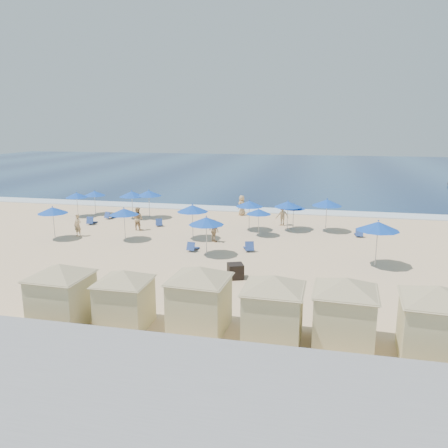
{
  "coord_description": "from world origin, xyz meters",
  "views": [
    {
      "loc": [
        6.75,
        -24.42,
        7.8
      ],
      "look_at": [
        0.64,
        3.0,
        1.43
      ],
      "focal_mm": 35.0,
      "sensor_mm": 36.0,
      "label": 1
    }
  ],
  "objects_px": {
    "umbrella_0": "(77,195)",
    "umbrella_9": "(294,206)",
    "umbrella_5": "(192,208)",
    "umbrella_10": "(327,203)",
    "umbrella_6": "(206,221)",
    "cabana_1": "(124,291)",
    "cabana_4": "(345,303)",
    "umbrella_4": "(149,193)",
    "beachgoer_4": "(242,205)",
    "umbrella_2": "(132,194)",
    "beachgoer_3": "(282,215)",
    "umbrella_12": "(249,204)",
    "umbrella_3": "(124,212)",
    "cabana_3": "(273,300)",
    "cabana_5": "(436,314)",
    "cabana_2": "(199,290)",
    "umbrella_8": "(259,212)",
    "beachgoer_1": "(138,219)",
    "umbrella_7": "(288,204)",
    "beachgoer_2": "(214,231)",
    "umbrella_1": "(53,210)",
    "beachgoer_0": "(78,225)",
    "cabana_0": "(61,286)",
    "umbrella_11": "(378,226)",
    "umbrella_13": "(94,193)"
  },
  "relations": [
    {
      "from": "cabana_3",
      "to": "cabana_5",
      "type": "xyz_separation_m",
      "value": [
        5.43,
        -0.21,
        0.08
      ]
    },
    {
      "from": "cabana_4",
      "to": "umbrella_2",
      "type": "xyz_separation_m",
      "value": [
        -16.7,
        19.06,
        0.47
      ]
    },
    {
      "from": "umbrella_6",
      "to": "umbrella_9",
      "type": "bearing_deg",
      "value": 59.6
    },
    {
      "from": "umbrella_1",
      "to": "beachgoer_0",
      "type": "bearing_deg",
      "value": 40.66
    },
    {
      "from": "umbrella_4",
      "to": "beachgoer_4",
      "type": "relative_size",
      "value": 1.4
    },
    {
      "from": "umbrella_9",
      "to": "umbrella_12",
      "type": "height_order",
      "value": "umbrella_12"
    },
    {
      "from": "umbrella_8",
      "to": "umbrella_12",
      "type": "distance_m",
      "value": 1.8
    },
    {
      "from": "umbrella_2",
      "to": "beachgoer_1",
      "type": "xyz_separation_m",
      "value": [
        2.2,
        -3.94,
        -1.21
      ]
    },
    {
      "from": "cabana_0",
      "to": "beachgoer_2",
      "type": "xyz_separation_m",
      "value": [
        2.89,
        13.56,
        -0.8
      ]
    },
    {
      "from": "cabana_2",
      "to": "umbrella_8",
      "type": "bearing_deg",
      "value": 89.56
    },
    {
      "from": "umbrella_1",
      "to": "umbrella_10",
      "type": "height_order",
      "value": "umbrella_10"
    },
    {
      "from": "umbrella_0",
      "to": "umbrella_5",
      "type": "distance_m",
      "value": 13.08
    },
    {
      "from": "beachgoer_3",
      "to": "beachgoer_4",
      "type": "height_order",
      "value": "beachgoer_4"
    },
    {
      "from": "umbrella_6",
      "to": "beachgoer_1",
      "type": "relative_size",
      "value": 1.4
    },
    {
      "from": "umbrella_3",
      "to": "umbrella_6",
      "type": "relative_size",
      "value": 0.94
    },
    {
      "from": "umbrella_0",
      "to": "beachgoer_0",
      "type": "height_order",
      "value": "umbrella_0"
    },
    {
      "from": "umbrella_8",
      "to": "beachgoer_0",
      "type": "height_order",
      "value": "umbrella_8"
    },
    {
      "from": "umbrella_10",
      "to": "beachgoer_3",
      "type": "bearing_deg",
      "value": 157.75
    },
    {
      "from": "beachgoer_2",
      "to": "cabana_4",
      "type": "bearing_deg",
      "value": 159.3
    },
    {
      "from": "umbrella_1",
      "to": "cabana_3",
      "type": "bearing_deg",
      "value": -34.75
    },
    {
      "from": "cabana_1",
      "to": "umbrella_1",
      "type": "distance_m",
      "value": 15.84
    },
    {
      "from": "umbrella_10",
      "to": "umbrella_13",
      "type": "height_order",
      "value": "umbrella_10"
    },
    {
      "from": "umbrella_0",
      "to": "umbrella_9",
      "type": "relative_size",
      "value": 1.05
    },
    {
      "from": "cabana_1",
      "to": "cabana_4",
      "type": "distance_m",
      "value": 8.35
    },
    {
      "from": "cabana_4",
      "to": "beachgoer_0",
      "type": "bearing_deg",
      "value": 145.38
    },
    {
      "from": "umbrella_4",
      "to": "umbrella_3",
      "type": "bearing_deg",
      "value": -80.97
    },
    {
      "from": "umbrella_2",
      "to": "cabana_1",
      "type": "bearing_deg",
      "value": -66.64
    },
    {
      "from": "cabana_0",
      "to": "umbrella_5",
      "type": "xyz_separation_m",
      "value": [
        1.23,
        14.09,
        0.59
      ]
    },
    {
      "from": "umbrella_5",
      "to": "umbrella_10",
      "type": "height_order",
      "value": "umbrella_10"
    },
    {
      "from": "beachgoer_3",
      "to": "umbrella_8",
      "type": "bearing_deg",
      "value": 42.81
    },
    {
      "from": "umbrella_8",
      "to": "umbrella_2",
      "type": "bearing_deg",
      "value": 162.12
    },
    {
      "from": "umbrella_0",
      "to": "cabana_4",
      "type": "bearing_deg",
      "value": -40.74
    },
    {
      "from": "beachgoer_0",
      "to": "umbrella_12",
      "type": "bearing_deg",
      "value": 32.19
    },
    {
      "from": "umbrella_10",
      "to": "beachgoer_3",
      "type": "relative_size",
      "value": 1.51
    },
    {
      "from": "umbrella_11",
      "to": "beachgoer_3",
      "type": "distance_m",
      "value": 11.21
    },
    {
      "from": "cabana_4",
      "to": "cabana_5",
      "type": "bearing_deg",
      "value": -7.71
    },
    {
      "from": "umbrella_2",
      "to": "umbrella_11",
      "type": "bearing_deg",
      "value": -26.0
    },
    {
      "from": "umbrella_4",
      "to": "umbrella_10",
      "type": "bearing_deg",
      "value": -6.7
    },
    {
      "from": "cabana_3",
      "to": "cabana_1",
      "type": "bearing_deg",
      "value": -179.16
    },
    {
      "from": "umbrella_12",
      "to": "umbrella_0",
      "type": "bearing_deg",
      "value": 173.49
    },
    {
      "from": "umbrella_2",
      "to": "beachgoer_3",
      "type": "xyz_separation_m",
      "value": [
        12.78,
        0.07,
        -1.26
      ]
    },
    {
      "from": "cabana_1",
      "to": "umbrella_13",
      "type": "xyz_separation_m",
      "value": [
        -12.31,
        20.19,
        0.42
      ]
    },
    {
      "from": "cabana_4",
      "to": "beachgoer_3",
      "type": "bearing_deg",
      "value": 101.56
    },
    {
      "from": "cabana_3",
      "to": "cabana_4",
      "type": "height_order",
      "value": "cabana_4"
    },
    {
      "from": "umbrella_6",
      "to": "umbrella_7",
      "type": "bearing_deg",
      "value": 59.93
    },
    {
      "from": "cabana_2",
      "to": "umbrella_4",
      "type": "distance_m",
      "value": 21.77
    },
    {
      "from": "cabana_3",
      "to": "umbrella_7",
      "type": "distance_m",
      "value": 17.54
    },
    {
      "from": "umbrella_9",
      "to": "cabana_0",
      "type": "bearing_deg",
      "value": -113.15
    },
    {
      "from": "beachgoer_1",
      "to": "beachgoer_2",
      "type": "bearing_deg",
      "value": 175.59
    },
    {
      "from": "umbrella_1",
      "to": "umbrella_3",
      "type": "height_order",
      "value": "umbrella_1"
    }
  ]
}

